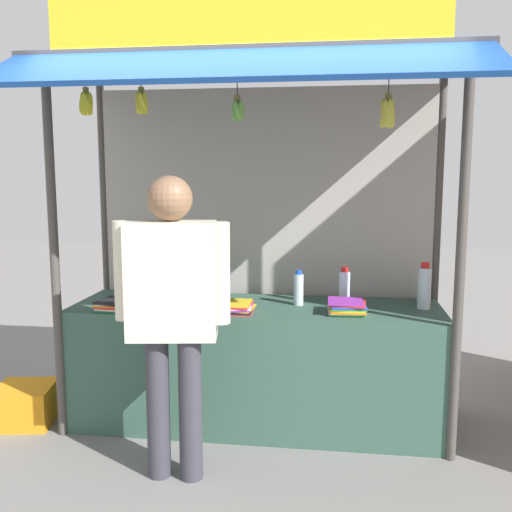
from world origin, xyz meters
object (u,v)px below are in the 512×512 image
Objects in this scene: water_bottle_front_right at (344,288)px; banana_bunch_inner_right at (142,102)px; banana_bunch_rightmost at (238,110)px; water_bottle_mid_left at (424,287)px; water_bottle_far_left at (299,289)px; banana_bunch_inner_left at (86,103)px; water_bottle_rear_center at (191,278)px; magazine_stack_far_right at (347,307)px; magazine_stack_back_left at (235,307)px; magazine_stack_left at (156,301)px; magazine_stack_mid_right at (114,304)px; water_bottle_center at (199,278)px; banana_bunch_leftmost at (388,113)px; vendor_person at (172,301)px; water_bottle_front_left at (422,287)px.

banana_bunch_inner_right is at bearing -155.31° from water_bottle_front_right.
water_bottle_mid_left is at bearing 25.20° from banana_bunch_rightmost.
water_bottle_mid_left is (0.54, -0.01, 0.02)m from water_bottle_front_right.
banana_bunch_inner_left reaches higher than water_bottle_far_left.
banana_bunch_rightmost is at bearing -138.93° from water_bottle_front_right.
water_bottle_rear_center is 1.09× the size of magazine_stack_far_right.
magazine_stack_back_left is 0.90× the size of magazine_stack_left.
water_bottle_far_left is at bearing 32.40° from magazine_stack_back_left.
magazine_stack_back_left is 0.83m from magazine_stack_mid_right.
magazine_stack_mid_right is at bearing -171.53° from water_bottle_mid_left.
magazine_stack_far_right is at bearing -19.61° from water_bottle_rear_center.
banana_bunch_leftmost reaches higher than water_bottle_center.
magazine_stack_mid_right is at bearing -168.38° from water_bottle_front_right.
vendor_person is (-1.51, -0.89, 0.06)m from water_bottle_mid_left.
banana_bunch_inner_left is at bearing -167.81° from magazine_stack_far_right.
water_bottle_rear_center is 0.99× the size of banana_bunch_rightmost.
banana_bunch_leftmost reaches higher than magazine_stack_mid_right.
water_bottle_front_right is 1.11× the size of water_bottle_far_left.
vendor_person reaches higher than water_bottle_mid_left.
magazine_stack_left is 1.30× the size of banana_bunch_inner_right.
water_bottle_mid_left is 0.95× the size of banana_bunch_leftmost.
magazine_stack_left is 0.92× the size of banana_bunch_leftmost.
water_bottle_front_right is 1.05× the size of magazine_stack_far_right.
water_bottle_front_right is 0.98× the size of magazine_stack_back_left.
magazine_stack_far_right reaches higher than magazine_stack_left.
vendor_person is at bearing -126.60° from water_bottle_far_left.
magazine_stack_left is at bearing 41.96° from magazine_stack_mid_right.
vendor_person reaches higher than magazine_stack_left.
water_bottle_rear_center is 0.89× the size of water_bottle_mid_left.
banana_bunch_inner_right is at bearing -157.14° from water_bottle_front_left.
water_bottle_front_left is 1.36m from magazine_stack_back_left.
water_bottle_front_left is 0.88× the size of magazine_stack_far_right.
banana_bunch_leftmost is at bearing -60.65° from magazine_stack_far_right.
magazine_stack_left is at bearing -170.95° from water_bottle_front_left.
water_bottle_rear_center reaches higher than water_bottle_front_left.
water_bottle_front_right is 1.16× the size of banana_bunch_inner_right.
banana_bunch_leftmost is at bearing -172.81° from vendor_person.
water_bottle_far_left is at bearing -14.27° from water_bottle_rear_center.
water_bottle_front_right is 1.07m from water_bottle_center.
water_bottle_far_left is (-0.86, -0.01, -0.03)m from water_bottle_mid_left.
water_bottle_front_right is at bearing -5.80° from water_bottle_center.
banana_bunch_inner_right reaches higher than water_bottle_front_right.
magazine_stack_back_left is at bearing -160.06° from water_bottle_front_left.
water_bottle_center reaches higher than water_bottle_front_left.
water_bottle_center is 1.38m from banana_bunch_inner_right.
water_bottle_front_left is (0.55, 0.19, -0.02)m from water_bottle_front_right.
magazine_stack_far_right is (1.08, -0.33, -0.10)m from water_bottle_center.
magazine_stack_back_left is 0.70m from vendor_person.
magazine_stack_left is 1.34m from magazine_stack_far_right.
magazine_stack_left is at bearing 164.72° from magazine_stack_back_left.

